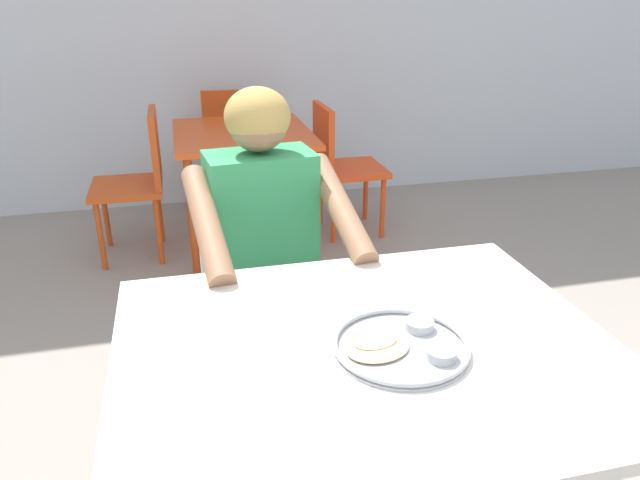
# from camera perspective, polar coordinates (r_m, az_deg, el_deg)

# --- Properties ---
(table_foreground) EXTENTS (1.09, 0.88, 0.75)m
(table_foreground) POSITION_cam_1_polar(r_m,az_deg,el_deg) (1.37, 4.45, -12.66)
(table_foreground) COLOR silver
(table_foreground) RESTS_ON ground
(thali_tray) EXTENTS (0.30, 0.30, 0.03)m
(thali_tray) POSITION_cam_1_polar(r_m,az_deg,el_deg) (1.31, 7.82, -9.96)
(thali_tray) COLOR #B7BABF
(thali_tray) RESTS_ON table_foreground
(chair_foreground) EXTENTS (0.43, 0.45, 0.84)m
(chair_foreground) POSITION_cam_1_polar(r_m,az_deg,el_deg) (2.18, -6.04, -3.58)
(chair_foreground) COLOR silver
(chair_foreground) RESTS_ON ground
(diner_foreground) EXTENTS (0.53, 0.58, 1.20)m
(diner_foreground) POSITION_cam_1_polar(r_m,az_deg,el_deg) (1.89, -4.86, -0.38)
(diner_foreground) COLOR #353535
(diner_foreground) RESTS_ON ground
(table_background_red) EXTENTS (0.78, 0.89, 0.70)m
(table_background_red) POSITION_cam_1_polar(r_m,az_deg,el_deg) (3.52, -7.45, 9.01)
(table_background_red) COLOR #E04C19
(table_background_red) RESTS_ON ground
(chair_red_left) EXTENTS (0.40, 0.42, 0.85)m
(chair_red_left) POSITION_cam_1_polar(r_m,az_deg,el_deg) (3.53, -16.98, 6.05)
(chair_red_left) COLOR #CC4918
(chair_red_left) RESTS_ON ground
(chair_red_right) EXTENTS (0.40, 0.42, 0.82)m
(chair_red_right) POSITION_cam_1_polar(r_m,az_deg,el_deg) (3.72, 1.90, 7.68)
(chair_red_right) COLOR #E94819
(chair_red_right) RESTS_ON ground
(chair_red_far) EXTENTS (0.41, 0.42, 0.85)m
(chair_red_far) POSITION_cam_1_polar(r_m,az_deg,el_deg) (4.20, -8.52, 9.50)
(chair_red_far) COLOR #CD4716
(chair_red_far) RESTS_ON ground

